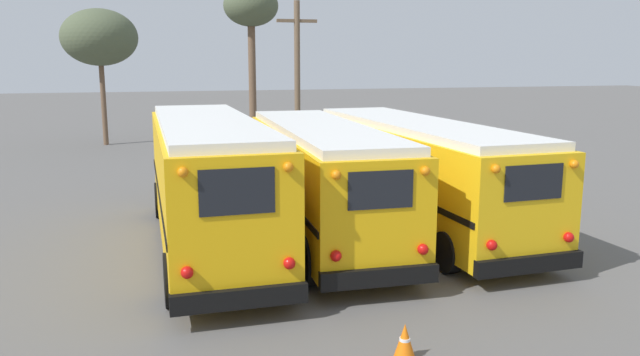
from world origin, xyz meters
name	(u,v)px	position (x,y,z in m)	size (l,w,h in m)	color
ground_plane	(319,235)	(0.00, 0.00, 0.00)	(160.00, 160.00, 0.00)	#5B5956
school_bus_0	(208,179)	(-2.96, -0.47, 1.79)	(2.58, 9.96, 3.28)	#EAAA0F
school_bus_1	(321,176)	(0.00, -0.21, 1.66)	(2.73, 9.81, 3.02)	#EAAA0F
school_bus_2	(417,169)	(2.96, 0.29, 1.63)	(2.94, 10.78, 2.99)	yellow
utility_pole	(297,80)	(2.16, 11.50, 3.79)	(1.80, 0.26, 7.21)	brown
bare_tree_0	(99,38)	(-6.65, 20.69, 5.84)	(4.07, 4.07, 7.39)	brown
bare_tree_1	(251,10)	(0.83, 15.69, 7.06)	(2.70, 2.70, 8.30)	brown
traffic_cone	(405,341)	(-0.57, -7.25, 0.30)	(0.36, 0.36, 0.59)	orange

